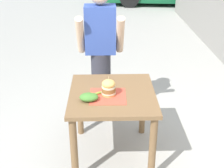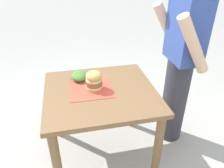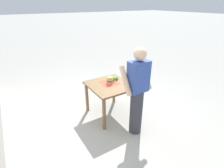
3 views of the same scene
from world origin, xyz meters
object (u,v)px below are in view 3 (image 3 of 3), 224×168
side_salad (115,78)px  patio_table (110,90)px  diner_across_table (137,92)px  pickle_spear (115,81)px  sandwich (110,80)px

side_salad → patio_table: bearing=33.9°
diner_across_table → patio_table: bearing=-81.2°
side_salad → diner_across_table: size_ratio=0.11×
patio_table → pickle_spear: 0.22m
patio_table → pickle_spear: bearing=-164.8°
pickle_spear → sandwich: bearing=-1.1°
pickle_spear → side_salad: size_ratio=0.51×
side_salad → diner_across_table: 0.93m
patio_table → side_salad: bearing=-146.1°
side_salad → sandwich: bearing=29.7°
pickle_spear → diner_across_table: bearing=87.5°
patio_table → sandwich: sandwich is taller
pickle_spear → diner_across_table: size_ratio=0.05×
sandwich → side_salad: bearing=-150.3°
patio_table → sandwich: (-0.04, -0.04, 0.22)m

